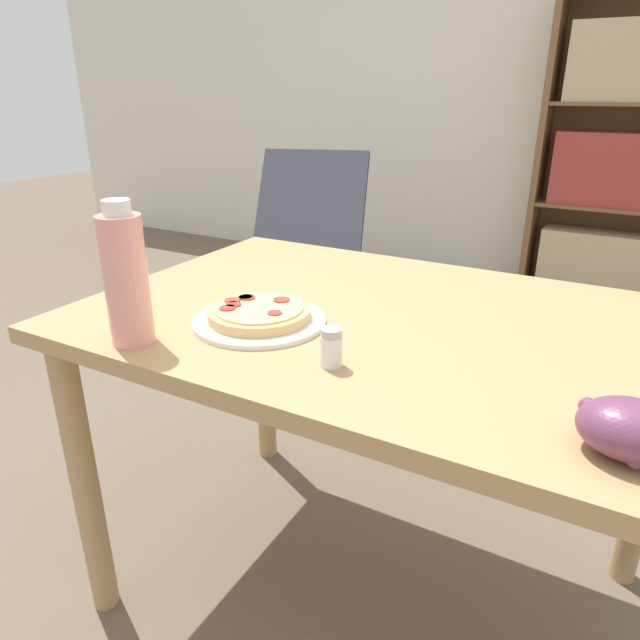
% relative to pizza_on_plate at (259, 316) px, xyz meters
% --- Properties ---
extents(ground_plane, '(14.00, 14.00, 0.00)m').
position_rel_pizza_on_plate_xyz_m(ground_plane, '(0.07, 0.28, -0.76)').
color(ground_plane, brown).
extents(wall_back, '(8.00, 0.05, 2.60)m').
position_rel_pizza_on_plate_xyz_m(wall_back, '(0.07, 2.90, 0.54)').
color(wall_back, silver).
rests_on(wall_back, ground_plane).
extents(dining_table, '(1.23, 0.83, 0.75)m').
position_rel_pizza_on_plate_xyz_m(dining_table, '(0.20, 0.16, -0.12)').
color(dining_table, tan).
rests_on(dining_table, ground_plane).
extents(pizza_on_plate, '(0.26, 0.26, 0.04)m').
position_rel_pizza_on_plate_xyz_m(pizza_on_plate, '(0.00, 0.00, 0.00)').
color(pizza_on_plate, white).
rests_on(pizza_on_plate, dining_table).
extents(grape_bunch, '(0.14, 0.10, 0.08)m').
position_rel_pizza_on_plate_xyz_m(grape_bunch, '(0.65, -0.14, 0.02)').
color(grape_bunch, '#6B3856').
rests_on(grape_bunch, dining_table).
extents(drink_bottle, '(0.08, 0.08, 0.26)m').
position_rel_pizza_on_plate_xyz_m(drink_bottle, '(-0.15, -0.19, 0.11)').
color(drink_bottle, pink).
rests_on(drink_bottle, dining_table).
extents(salt_shaker, '(0.04, 0.04, 0.07)m').
position_rel_pizza_on_plate_xyz_m(salt_shaker, '(0.21, -0.10, 0.02)').
color(salt_shaker, white).
rests_on(salt_shaker, dining_table).
extents(lounge_chair_near, '(0.75, 0.90, 0.88)m').
position_rel_pizza_on_plate_xyz_m(lounge_chair_near, '(-0.82, 1.54, -0.48)').
color(lounge_chair_near, slate).
rests_on(lounge_chair_near, ground_plane).
extents(bookshelf, '(0.86, 0.28, 1.66)m').
position_rel_pizza_on_plate_xyz_m(bookshelf, '(0.48, 2.73, 0.02)').
color(bookshelf, brown).
rests_on(bookshelf, ground_plane).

